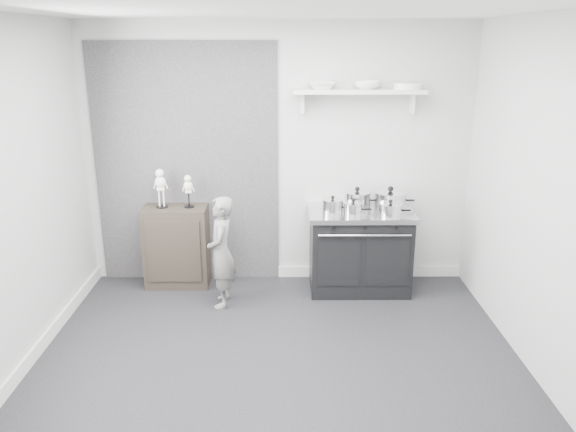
{
  "coord_description": "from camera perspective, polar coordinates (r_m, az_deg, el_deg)",
  "views": [
    {
      "loc": [
        0.06,
        -3.94,
        2.5
      ],
      "look_at": [
        0.1,
        0.95,
        0.96
      ],
      "focal_mm": 35.0,
      "sensor_mm": 36.0,
      "label": 1
    }
  ],
  "objects": [
    {
      "name": "room_shell",
      "position": [
        4.18,
        -2.46,
        5.54
      ],
      "size": [
        4.02,
        3.62,
        2.71
      ],
      "color": "#B6B6B3",
      "rests_on": "ground"
    },
    {
      "name": "side_cabinet",
      "position": [
        6.03,
        -11.2,
        -3.0
      ],
      "size": [
        0.66,
        0.38,
        0.85
      ],
      "primitive_type": "cube",
      "color": "black",
      "rests_on": "ground"
    },
    {
      "name": "pot_back_right",
      "position": [
        5.84,
        10.33,
        1.66
      ],
      "size": [
        0.42,
        0.33,
        0.23
      ],
      "color": "silver",
      "rests_on": "stove"
    },
    {
      "name": "stove",
      "position": [
        5.85,
        7.26,
        -3.42
      ],
      "size": [
        1.06,
        0.66,
        0.85
      ],
      "color": "black",
      "rests_on": "ground"
    },
    {
      "name": "pot_front_left",
      "position": [
        5.56,
        4.55,
        0.97
      ],
      "size": [
        0.3,
        0.21,
        0.19
      ],
      "color": "silver",
      "rests_on": "stove"
    },
    {
      "name": "plate_stack",
      "position": [
        5.76,
        12.05,
        12.79
      ],
      "size": [
        0.28,
        0.28,
        0.06
      ],
      "primitive_type": "cylinder",
      "color": "white",
      "rests_on": "wall_shelf"
    },
    {
      "name": "skeleton_torso",
      "position": [
        5.82,
        -10.1,
        2.74
      ],
      "size": [
        0.11,
        0.07,
        0.39
      ],
      "primitive_type": null,
      "color": "white",
      "rests_on": "side_cabinet"
    },
    {
      "name": "pot_back_left",
      "position": [
        5.79,
        7.03,
        1.67
      ],
      "size": [
        0.37,
        0.28,
        0.22
      ],
      "color": "silver",
      "rests_on": "stove"
    },
    {
      "name": "skeleton_full",
      "position": [
        5.87,
        -12.82,
        3.06
      ],
      "size": [
        0.13,
        0.08,
        0.47
      ],
      "primitive_type": null,
      "color": "white",
      "rests_on": "side_cabinet"
    },
    {
      "name": "bowl_small",
      "position": [
        5.69,
        8.01,
        13.04
      ],
      "size": [
        0.26,
        0.26,
        0.08
      ],
      "primitive_type": "imported",
      "color": "white",
      "rests_on": "wall_shelf"
    },
    {
      "name": "ground",
      "position": [
        4.67,
        -1.13,
        -14.94
      ],
      "size": [
        4.0,
        4.0,
        0.0
      ],
      "primitive_type": "plane",
      "color": "black",
      "rests_on": "ground"
    },
    {
      "name": "bowl_large",
      "position": [
        5.64,
        3.47,
        13.08
      ],
      "size": [
        0.28,
        0.28,
        0.07
      ],
      "primitive_type": "imported",
      "color": "white",
      "rests_on": "wall_shelf"
    },
    {
      "name": "child",
      "position": [
        5.45,
        -6.8,
        -3.65
      ],
      "size": [
        0.27,
        0.4,
        1.1
      ],
      "primitive_type": "imported",
      "rotation": [
        0.0,
        0.0,
        -1.57
      ],
      "color": "slate",
      "rests_on": "ground"
    },
    {
      "name": "pot_front_right",
      "position": [
        5.58,
        10.35,
        0.66
      ],
      "size": [
        0.32,
        0.23,
        0.16
      ],
      "color": "silver",
      "rests_on": "stove"
    },
    {
      "name": "wall_shelf",
      "position": [
        5.69,
        7.2,
        12.35
      ],
      "size": [
        1.3,
        0.26,
        0.24
      ],
      "color": "silver",
      "rests_on": "room_shell"
    },
    {
      "name": "pot_front_center",
      "position": [
        5.55,
        6.64,
        0.75
      ],
      "size": [
        0.28,
        0.19,
        0.16
      ],
      "color": "silver",
      "rests_on": "stove"
    }
  ]
}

